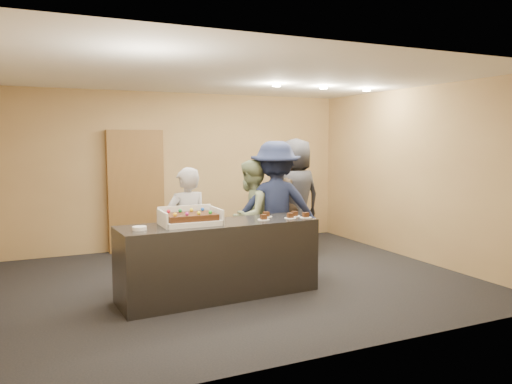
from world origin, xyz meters
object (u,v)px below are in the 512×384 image
(person_server_grey, at_px, (187,229))
(plate_stack, at_px, (139,228))
(person_dark_suit, at_px, (295,197))
(serving_counter, at_px, (219,259))
(person_sage_man, at_px, (251,217))
(sheet_cake, at_px, (190,216))
(cake_box, at_px, (190,220))
(person_brown_extra, at_px, (291,203))
(person_navy_man, at_px, (276,208))
(storage_cabinet, at_px, (136,191))

(person_server_grey, bearing_deg, plate_stack, 30.07)
(person_server_grey, relative_size, person_dark_suit, 0.81)
(plate_stack, bearing_deg, person_server_grey, 38.08)
(serving_counter, xyz_separation_m, person_sage_man, (0.77, 0.79, 0.35))
(sheet_cake, height_order, plate_stack, sheet_cake)
(serving_counter, distance_m, cake_box, 0.61)
(cake_box, xyz_separation_m, person_sage_man, (1.12, 0.76, -0.14))
(cake_box, distance_m, person_brown_extra, 2.66)
(person_navy_man, bearing_deg, serving_counter, 51.24)
(storage_cabinet, height_order, person_brown_extra, storage_cabinet)
(cake_box, xyz_separation_m, sheet_cake, (-0.00, -0.02, 0.05))
(person_navy_man, bearing_deg, sheet_cake, 44.60)
(person_brown_extra, bearing_deg, person_navy_man, 6.43)
(storage_cabinet, relative_size, sheet_cake, 3.55)
(sheet_cake, bearing_deg, person_server_grey, 78.33)
(serving_counter, distance_m, person_brown_extra, 2.42)
(storage_cabinet, bearing_deg, person_brown_extra, -31.71)
(serving_counter, xyz_separation_m, cake_box, (-0.36, 0.02, 0.50))
(plate_stack, height_order, person_dark_suit, person_dark_suit)
(serving_counter, bearing_deg, sheet_cake, 176.89)
(sheet_cake, bearing_deg, cake_box, 89.09)
(serving_counter, distance_m, person_server_grey, 0.61)
(person_sage_man, distance_m, person_dark_suit, 1.32)
(sheet_cake, xyz_separation_m, person_brown_extra, (2.18, 1.54, -0.14))
(sheet_cake, distance_m, person_sage_man, 1.39)
(cake_box, relative_size, person_brown_extra, 0.40)
(sheet_cake, distance_m, plate_stack, 0.62)
(serving_counter, xyz_separation_m, storage_cabinet, (-0.41, 2.92, 0.57))
(person_server_grey, xyz_separation_m, person_sage_man, (1.03, 0.34, 0.03))
(serving_counter, relative_size, person_server_grey, 1.55)
(plate_stack, xyz_separation_m, person_dark_suit, (2.84, 1.59, 0.03))
(serving_counter, xyz_separation_m, plate_stack, (-0.97, -0.10, 0.47))
(plate_stack, height_order, person_sage_man, person_sage_man)
(sheet_cake, relative_size, person_dark_suit, 0.30)
(plate_stack, bearing_deg, sheet_cake, 9.41)
(person_server_grey, bearing_deg, storage_cabinet, -94.75)
(plate_stack, bearing_deg, person_sage_man, 27.12)
(cake_box, bearing_deg, sheet_cake, -90.91)
(storage_cabinet, relative_size, plate_stack, 12.98)
(cake_box, height_order, person_sage_man, person_sage_man)
(cake_box, distance_m, person_dark_suit, 2.66)
(plate_stack, bearing_deg, person_navy_man, 19.99)
(storage_cabinet, height_order, sheet_cake, storage_cabinet)
(person_sage_man, bearing_deg, cake_box, -1.82)
(serving_counter, relative_size, person_brown_extra, 1.40)
(serving_counter, relative_size, person_dark_suit, 1.26)
(cake_box, height_order, person_server_grey, person_server_grey)
(person_navy_man, distance_m, person_brown_extra, 1.16)
(sheet_cake, distance_m, person_navy_man, 1.58)
(person_server_grey, bearing_deg, person_sage_man, -169.89)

